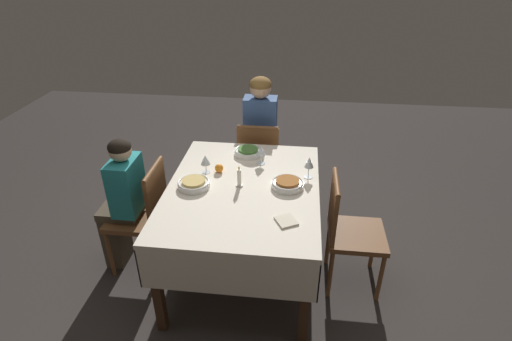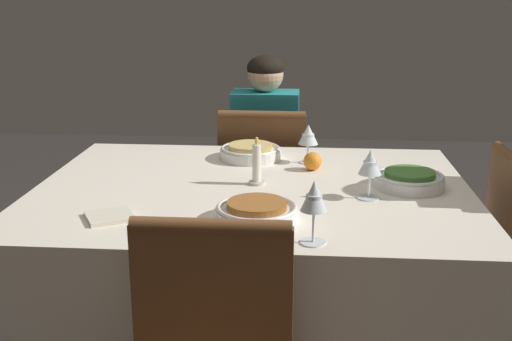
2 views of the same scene
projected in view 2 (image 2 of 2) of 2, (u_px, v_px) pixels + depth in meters
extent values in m
cube|color=silver|center=(253.00, 192.00, 2.07)|extent=(1.39, 1.08, 0.04)
cube|color=silver|center=(263.00, 190.00, 2.63)|extent=(1.39, 0.01, 0.30)
cube|color=silver|center=(235.00, 320.00, 1.60)|extent=(1.39, 0.01, 0.30)
cube|color=silver|center=(467.00, 246.00, 2.06)|extent=(0.01, 1.08, 0.30)
cube|color=silver|center=(49.00, 233.00, 2.17)|extent=(0.01, 1.08, 0.30)
cube|color=#3D2616|center=(418.00, 251.00, 2.58)|extent=(0.06, 0.06, 0.74)
cube|color=#3D2616|center=(112.00, 242.00, 2.67)|extent=(0.06, 0.06, 0.74)
cube|color=brown|center=(506.00, 224.00, 2.02)|extent=(0.03, 0.37, 0.41)
cylinder|color=brown|center=(481.00, 326.00, 2.31)|extent=(0.03, 0.03, 0.43)
cube|color=brown|center=(264.00, 200.00, 2.95)|extent=(0.40, 0.40, 0.04)
cube|color=brown|center=(262.00, 163.00, 2.71)|extent=(0.37, 0.03, 0.41)
cylinder|color=brown|center=(262.00, 115.00, 2.65)|extent=(0.36, 0.04, 0.04)
cylinder|color=brown|center=(302.00, 234.00, 3.17)|extent=(0.03, 0.03, 0.43)
cylinder|color=brown|center=(231.00, 232.00, 3.20)|extent=(0.03, 0.03, 0.43)
cylinder|color=brown|center=(301.00, 263.00, 2.84)|extent=(0.03, 0.03, 0.43)
cylinder|color=brown|center=(222.00, 261.00, 2.86)|extent=(0.03, 0.03, 0.43)
cube|color=brown|center=(212.00, 310.00, 1.48)|extent=(0.37, 0.03, 0.41)
cylinder|color=brown|center=(211.00, 226.00, 1.42)|extent=(0.36, 0.04, 0.04)
cube|color=#4C4233|center=(267.00, 228.00, 3.20)|extent=(0.23, 0.14, 0.47)
cube|color=#4C4233|center=(266.00, 182.00, 3.05)|extent=(0.24, 0.31, 0.06)
cube|color=teal|center=(265.00, 137.00, 2.90)|extent=(0.30, 0.18, 0.42)
sphere|color=#D6A884|center=(265.00, 74.00, 2.82)|extent=(0.16, 0.16, 0.16)
ellipsoid|color=black|center=(265.00, 68.00, 2.82)|extent=(0.16, 0.16, 0.11)
cylinder|color=white|center=(409.00, 182.00, 2.05)|extent=(0.22, 0.22, 0.04)
torus|color=white|center=(410.00, 176.00, 2.04)|extent=(0.22, 0.22, 0.01)
cylinder|color=#4C7F38|center=(410.00, 174.00, 2.04)|extent=(0.16, 0.16, 0.02)
cylinder|color=white|center=(368.00, 198.00, 1.95)|extent=(0.07, 0.07, 0.00)
cylinder|color=white|center=(369.00, 186.00, 1.94)|extent=(0.01, 0.01, 0.07)
cone|color=white|center=(370.00, 162.00, 1.92)|extent=(0.07, 0.07, 0.08)
cylinder|color=white|center=(370.00, 167.00, 1.92)|extent=(0.04, 0.04, 0.03)
cylinder|color=white|center=(251.00, 154.00, 2.40)|extent=(0.23, 0.23, 0.04)
torus|color=white|center=(250.00, 148.00, 2.39)|extent=(0.22, 0.22, 0.01)
cylinder|color=tan|center=(250.00, 147.00, 2.39)|extent=(0.16, 0.16, 0.02)
cylinder|color=white|center=(308.00, 162.00, 2.34)|extent=(0.06, 0.06, 0.00)
cylinder|color=white|center=(308.00, 153.00, 2.33)|extent=(0.01, 0.01, 0.07)
cone|color=white|center=(308.00, 134.00, 2.32)|extent=(0.07, 0.07, 0.07)
cylinder|color=white|center=(308.00, 138.00, 2.32)|extent=(0.04, 0.04, 0.03)
cylinder|color=white|center=(257.00, 215.00, 1.76)|extent=(0.23, 0.23, 0.04)
torus|color=white|center=(257.00, 207.00, 1.75)|extent=(0.22, 0.22, 0.01)
cylinder|color=#995B28|center=(257.00, 205.00, 1.75)|extent=(0.17, 0.17, 0.02)
cylinder|color=white|center=(313.00, 242.00, 1.61)|extent=(0.07, 0.07, 0.00)
cylinder|color=white|center=(313.00, 226.00, 1.60)|extent=(0.01, 0.01, 0.08)
cone|color=white|center=(314.00, 195.00, 1.58)|extent=(0.07, 0.07, 0.08)
cylinder|color=white|center=(314.00, 201.00, 1.58)|extent=(0.04, 0.04, 0.04)
cylinder|color=beige|center=(257.00, 183.00, 2.09)|extent=(0.05, 0.05, 0.01)
cylinder|color=white|center=(257.00, 163.00, 2.07)|extent=(0.03, 0.03, 0.12)
ellipsoid|color=#F9C64C|center=(257.00, 141.00, 2.05)|extent=(0.01, 0.01, 0.03)
sphere|color=orange|center=(313.00, 161.00, 2.24)|extent=(0.06, 0.06, 0.06)
cube|color=beige|center=(110.00, 216.00, 1.78)|extent=(0.16, 0.16, 0.01)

